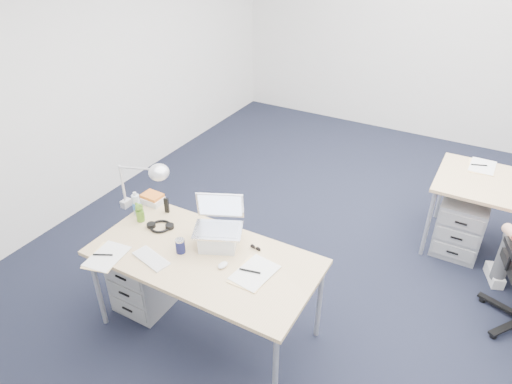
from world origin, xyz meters
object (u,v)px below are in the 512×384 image
water_bottle (136,203)px  desk_lamp (137,184)px  desk_near (204,261)px  headphones (160,226)px  drawer_pedestal_near (147,275)px  drawer_pedestal_far (461,224)px  can_koozie (180,246)px  wireless_keyboard (151,258)px  computer_mouse (223,265)px  bear_figurine (140,212)px  sunglasses (255,248)px  book_stack (153,199)px  cordless_phone (167,205)px  silver_laptop (218,225)px

water_bottle → desk_lamp: (0.00, 0.04, 0.15)m
desk_near → headphones: bearing=166.9°
drawer_pedestal_near → drawer_pedestal_far: same height
can_koozie → water_bottle: water_bottle is taller
wireless_keyboard → water_bottle: (-0.46, 0.38, 0.09)m
wireless_keyboard → computer_mouse: (0.47, 0.18, 0.01)m
drawer_pedestal_near → computer_mouse: size_ratio=6.68×
drawer_pedestal_near → drawer_pedestal_far: bearing=43.2°
headphones → bear_figurine: size_ratio=1.30×
sunglasses → drawer_pedestal_far: bearing=62.4°
water_bottle → drawer_pedestal_far: bearing=39.1°
desk_lamp → book_stack: bearing=95.5°
bear_figurine → can_koozie: bearing=-8.1°
desk_near → desk_lamp: desk_lamp is taller
desk_near → drawer_pedestal_near: bearing=178.3°
can_koozie → cordless_phone: (-0.40, 0.35, 0.01)m
water_bottle → computer_mouse: bearing=-12.2°
computer_mouse → cordless_phone: (-0.74, 0.33, 0.05)m
book_stack → cordless_phone: bearing=-14.9°
cordless_phone → drawer_pedestal_far: bearing=24.3°
silver_laptop → desk_lamp: bearing=151.2°
headphones → water_bottle: bearing=145.1°
can_koozie → sunglasses: size_ratio=1.23×
headphones → book_stack: 0.37m
desk_near → can_koozie: size_ratio=14.65×
drawer_pedestal_far → headphones: size_ratio=2.62×
computer_mouse → sunglasses: bearing=79.4°
water_bottle → bear_figurine: bearing=-34.8°
desk_near → drawer_pedestal_near: size_ratio=2.91×
computer_mouse → silver_laptop: bearing=139.6°
bear_figurine → book_stack: size_ratio=0.93×
sunglasses → cordless_phone: bearing=-177.0°
silver_laptop → wireless_keyboard: size_ratio=1.25×
water_bottle → desk_lamp: bearing=90.0°
headphones → book_stack: (-0.28, 0.24, 0.02)m
water_bottle → bear_figurine: 0.10m
sunglasses → desk_lamp: desk_lamp is taller
drawer_pedestal_near → book_stack: size_ratio=3.15×
can_koozie → desk_lamp: (-0.59, 0.25, 0.20)m
drawer_pedestal_near → silver_laptop: 0.90m
drawer_pedestal_far → water_bottle: 2.95m
drawer_pedestal_far → bear_figurine: size_ratio=3.40×
drawer_pedestal_far → headphones: (-1.97, -1.88, 0.47)m
book_stack → desk_lamp: (0.00, -0.15, 0.21)m
silver_laptop → wireless_keyboard: 0.51m
headphones → sunglasses: (0.75, 0.13, -0.01)m
silver_laptop → desk_lamp: size_ratio=0.71×
sunglasses → drawer_pedestal_near: bearing=-158.7°
drawer_pedestal_far → desk_lamp: size_ratio=1.08×
cordless_phone → can_koozie: bearing=-56.1°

